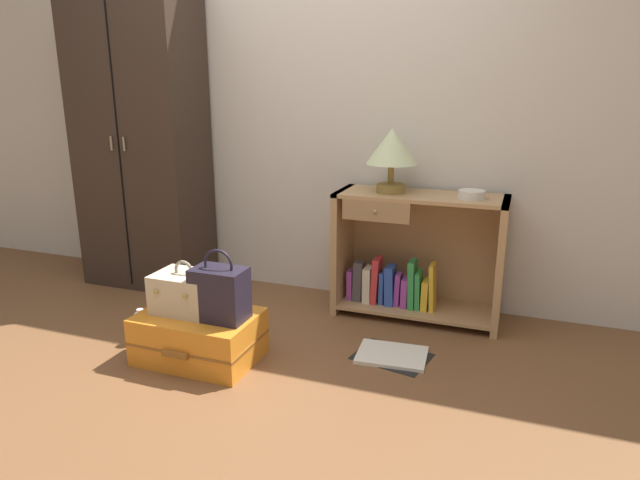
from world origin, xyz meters
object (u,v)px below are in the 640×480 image
object	(u,v)px
suitcase_large	(199,336)
handbag	(220,293)
bookshelf	(413,258)
open_book_on_floor	(392,355)
bowl	(472,195)
bottle	(142,327)
wardrobe	(141,140)
table_lamp	(392,149)
train_case	(185,292)

from	to	relation	value
suitcase_large	handbag	distance (m)	0.30
bookshelf	open_book_on_floor	bearing A→B (deg)	-87.67
bowl	bottle	bearing A→B (deg)	-151.99
wardrobe	bottle	distance (m)	1.39
bowl	bookshelf	bearing A→B (deg)	171.50
wardrobe	table_lamp	size ratio (longest dim) A/B	5.38
open_book_on_floor	suitcase_large	bearing A→B (deg)	-158.79
bookshelf	handbag	world-z (taller)	bookshelf
wardrobe	table_lamp	xyz separation A→B (m)	(1.74, 0.02, 0.00)
wardrobe	bookshelf	xyz separation A→B (m)	(1.89, 0.04, -0.65)
table_lamp	train_case	world-z (taller)	table_lamp
bookshelf	bowl	xyz separation A→B (m)	(0.32, -0.05, 0.42)
bookshelf	wardrobe	bearing A→B (deg)	-178.65
table_lamp	bowl	world-z (taller)	table_lamp
wardrobe	table_lamp	world-z (taller)	wardrobe
table_lamp	bowl	xyz separation A→B (m)	(0.47, -0.03, -0.23)
train_case	handbag	distance (m)	0.23
bottle	train_case	bearing A→B (deg)	-4.96
bowl	handbag	bearing A→B (deg)	-139.60
train_case	open_book_on_floor	bearing A→B (deg)	18.60
bookshelf	bottle	world-z (taller)	bookshelf
bookshelf	suitcase_large	size ratio (longest dim) A/B	1.63
table_lamp	wardrobe	bearing A→B (deg)	-179.23
bookshelf	bottle	distance (m)	1.62
wardrobe	bookshelf	distance (m)	2.00
train_case	bottle	size ratio (longest dim) A/B	1.54
wardrobe	table_lamp	bearing A→B (deg)	0.77
bookshelf	handbag	distance (m)	1.24
table_lamp	bottle	bearing A→B (deg)	-142.36
table_lamp	bowl	distance (m)	0.53
bottle	open_book_on_floor	bearing A→B (deg)	13.25
bottle	handbag	bearing A→B (deg)	-6.25
train_case	handbag	bearing A→B (deg)	-8.08
table_lamp	suitcase_large	size ratio (longest dim) A/B	0.62
bookshelf	open_book_on_floor	distance (m)	0.70
train_case	open_book_on_floor	distance (m)	1.13
table_lamp	suitcase_large	distance (m)	1.50
wardrobe	bowl	world-z (taller)	wardrobe
train_case	handbag	xyz separation A→B (m)	(0.22, -0.03, 0.03)
bowl	open_book_on_floor	world-z (taller)	bowl
wardrobe	handbag	world-z (taller)	wardrobe
wardrobe	open_book_on_floor	world-z (taller)	wardrobe
train_case	bottle	world-z (taller)	train_case
train_case	wardrobe	bearing A→B (deg)	134.87
bowl	bottle	world-z (taller)	bowl
suitcase_large	open_book_on_floor	world-z (taller)	suitcase_large
wardrobe	train_case	bearing A→B (deg)	-45.13
table_lamp	open_book_on_floor	xyz separation A→B (m)	(0.17, -0.58, -1.01)
bookshelf	bowl	size ratio (longest dim) A/B	6.66
bowl	handbag	world-z (taller)	bowl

